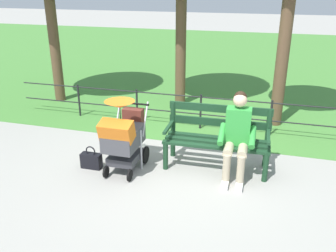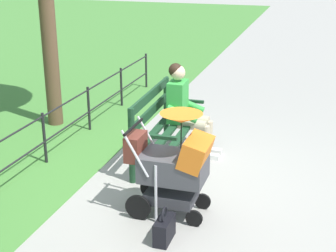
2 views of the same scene
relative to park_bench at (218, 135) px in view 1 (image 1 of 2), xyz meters
The scene contains 7 objects.
ground_plane 0.77m from the park_bench, 11.83° to the left, with size 60.00×60.00×0.00m, color #9E9B93.
grass_lawn 8.72m from the park_bench, 86.38° to the right, with size 40.00×16.00×0.01m, color #478438.
park_bench is the anchor object (origin of this frame).
person_on_bench 0.41m from the park_bench, 144.55° to the left, with size 0.54×0.74×1.28m.
stroller 1.45m from the park_bench, 22.64° to the left, with size 0.52×0.89×1.15m.
handbag 2.01m from the park_bench, 18.31° to the left, with size 0.32×0.14×0.37m.
park_fence 1.49m from the park_bench, 79.59° to the right, with size 7.99×0.04×0.70m.
Camera 1 is at (-1.22, 5.03, 2.73)m, focal length 38.72 mm.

